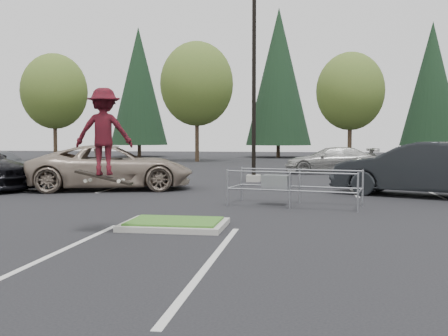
# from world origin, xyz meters

# --- Properties ---
(ground) EXTENTS (120.00, 120.00, 0.00)m
(ground) POSITION_xyz_m (0.00, 0.00, 0.00)
(ground) COLOR black
(ground) RESTS_ON ground
(grass_median) EXTENTS (2.20, 1.60, 0.16)m
(grass_median) POSITION_xyz_m (0.00, 0.00, 0.08)
(grass_median) COLOR #A19F96
(grass_median) RESTS_ON ground
(stall_lines) EXTENTS (22.62, 17.60, 0.01)m
(stall_lines) POSITION_xyz_m (-1.35, 6.02, 0.00)
(stall_lines) COLOR beige
(stall_lines) RESTS_ON ground
(light_pole) EXTENTS (0.70, 0.60, 10.12)m
(light_pole) POSITION_xyz_m (0.50, 12.00, 4.56)
(light_pole) COLOR #A19F96
(light_pole) RESTS_ON ground
(decid_a) EXTENTS (5.44, 5.44, 8.91)m
(decid_a) POSITION_xyz_m (-18.01, 30.03, 5.58)
(decid_a) COLOR #38281C
(decid_a) RESTS_ON ground
(decid_b) EXTENTS (5.89, 5.89, 9.64)m
(decid_b) POSITION_xyz_m (-6.01, 30.53, 6.04)
(decid_b) COLOR #38281C
(decid_b) RESTS_ON ground
(decid_c) EXTENTS (5.12, 5.12, 8.38)m
(decid_c) POSITION_xyz_m (5.99, 29.83, 5.25)
(decid_c) COLOR #38281C
(decid_c) RESTS_ON ground
(conif_a) EXTENTS (5.72, 5.72, 13.00)m
(conif_a) POSITION_xyz_m (-14.00, 40.00, 7.10)
(conif_a) COLOR #38281C
(conif_a) RESTS_ON ground
(conif_b) EXTENTS (6.38, 6.38, 14.50)m
(conif_b) POSITION_xyz_m (0.00, 40.50, 7.85)
(conif_b) COLOR #38281C
(conif_b) RESTS_ON ground
(conif_c) EXTENTS (5.50, 5.50, 12.50)m
(conif_c) POSITION_xyz_m (14.00, 39.50, 6.85)
(conif_c) COLOR #38281C
(conif_c) RESTS_ON ground
(cart_corral) EXTENTS (3.88, 2.02, 1.05)m
(cart_corral) POSITION_xyz_m (2.09, 4.08, 0.66)
(cart_corral) COLOR gray
(cart_corral) RESTS_ON ground
(skateboarder) EXTENTS (1.24, 0.87, 1.94)m
(skateboarder) POSITION_xyz_m (-1.20, -1.00, 2.07)
(skateboarder) COLOR black
(skateboarder) RESTS_ON ground
(car_l_tan) EXTENTS (6.61, 4.47, 1.68)m
(car_l_tan) POSITION_xyz_m (-4.50, 7.73, 0.84)
(car_l_tan) COLOR gray
(car_l_tan) RESTS_ON ground
(car_r_charc) EXTENTS (5.82, 3.99, 1.82)m
(car_r_charc) POSITION_xyz_m (6.50, 7.18, 0.91)
(car_r_charc) COLOR black
(car_r_charc) RESTS_ON ground
(car_far_silver) EXTENTS (5.13, 2.58, 1.43)m
(car_far_silver) POSITION_xyz_m (4.12, 18.00, 0.71)
(car_far_silver) COLOR #A5A5A0
(car_far_silver) RESTS_ON ground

